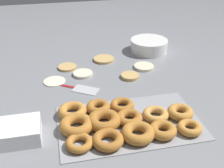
{
  "coord_description": "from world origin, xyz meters",
  "views": [
    {
      "loc": [
        -0.2,
        -1.06,
        0.61
      ],
      "look_at": [
        0.02,
        -0.09,
        0.04
      ],
      "focal_mm": 45.0,
      "sensor_mm": 36.0,
      "label": 1
    }
  ],
  "objects_px": {
    "batter_bowl": "(149,46)",
    "spatula": "(80,89)",
    "pancake_1": "(83,74)",
    "pancake_0": "(144,67)",
    "pancake_4": "(67,67)",
    "pancake_5": "(130,76)",
    "pancake_2": "(104,59)",
    "container_stack": "(16,132)",
    "pancake_3": "(54,81)",
    "donut_tray": "(121,122)"
  },
  "relations": [
    {
      "from": "batter_bowl",
      "to": "spatula",
      "type": "height_order",
      "value": "batter_bowl"
    },
    {
      "from": "batter_bowl",
      "to": "pancake_1",
      "type": "bearing_deg",
      "value": -152.64
    },
    {
      "from": "pancake_0",
      "to": "pancake_1",
      "type": "height_order",
      "value": "same"
    },
    {
      "from": "pancake_4",
      "to": "pancake_5",
      "type": "distance_m",
      "value": 0.31
    },
    {
      "from": "pancake_2",
      "to": "batter_bowl",
      "type": "relative_size",
      "value": 0.52
    },
    {
      "from": "pancake_0",
      "to": "spatula",
      "type": "height_order",
      "value": "pancake_0"
    },
    {
      "from": "pancake_2",
      "to": "container_stack",
      "type": "height_order",
      "value": "container_stack"
    },
    {
      "from": "pancake_0",
      "to": "container_stack",
      "type": "distance_m",
      "value": 0.69
    },
    {
      "from": "pancake_1",
      "to": "pancake_5",
      "type": "distance_m",
      "value": 0.22
    },
    {
      "from": "batter_bowl",
      "to": "pancake_3",
      "type": "bearing_deg",
      "value": -155.38
    },
    {
      "from": "pancake_1",
      "to": "pancake_2",
      "type": "distance_m",
      "value": 0.18
    },
    {
      "from": "pancake_2",
      "to": "pancake_4",
      "type": "relative_size",
      "value": 1.17
    },
    {
      "from": "pancake_3",
      "to": "container_stack",
      "type": "height_order",
      "value": "container_stack"
    },
    {
      "from": "pancake_2",
      "to": "spatula",
      "type": "relative_size",
      "value": 0.47
    },
    {
      "from": "pancake_5",
      "to": "batter_bowl",
      "type": "relative_size",
      "value": 0.41
    },
    {
      "from": "pancake_4",
      "to": "batter_bowl",
      "type": "relative_size",
      "value": 0.44
    },
    {
      "from": "pancake_1",
      "to": "spatula",
      "type": "height_order",
      "value": "pancake_1"
    },
    {
      "from": "pancake_1",
      "to": "container_stack",
      "type": "relative_size",
      "value": 0.58
    },
    {
      "from": "pancake_4",
      "to": "donut_tray",
      "type": "relative_size",
      "value": 0.18
    },
    {
      "from": "pancake_0",
      "to": "pancake_4",
      "type": "bearing_deg",
      "value": 167.98
    },
    {
      "from": "pancake_1",
      "to": "donut_tray",
      "type": "height_order",
      "value": "donut_tray"
    },
    {
      "from": "pancake_3",
      "to": "spatula",
      "type": "xyz_separation_m",
      "value": [
        0.1,
        -0.09,
        -0.0
      ]
    },
    {
      "from": "pancake_0",
      "to": "spatula",
      "type": "relative_size",
      "value": 0.43
    },
    {
      "from": "pancake_0",
      "to": "container_stack",
      "type": "bearing_deg",
      "value": -144.18
    },
    {
      "from": "pancake_1",
      "to": "pancake_4",
      "type": "bearing_deg",
      "value": 126.73
    },
    {
      "from": "pancake_3",
      "to": "container_stack",
      "type": "bearing_deg",
      "value": -110.24
    },
    {
      "from": "pancake_0",
      "to": "batter_bowl",
      "type": "relative_size",
      "value": 0.48
    },
    {
      "from": "pancake_5",
      "to": "spatula",
      "type": "bearing_deg",
      "value": -166.97
    },
    {
      "from": "pancake_0",
      "to": "pancake_5",
      "type": "distance_m",
      "value": 0.12
    },
    {
      "from": "pancake_0",
      "to": "pancake_4",
      "type": "xyz_separation_m",
      "value": [
        -0.36,
        0.08,
        -0.0
      ]
    },
    {
      "from": "donut_tray",
      "to": "container_stack",
      "type": "xyz_separation_m",
      "value": [
        -0.35,
        0.01,
        0.01
      ]
    },
    {
      "from": "pancake_1",
      "to": "pancake_4",
      "type": "height_order",
      "value": "pancake_1"
    },
    {
      "from": "pancake_5",
      "to": "container_stack",
      "type": "xyz_separation_m",
      "value": [
        -0.47,
        -0.33,
        0.02
      ]
    },
    {
      "from": "pancake_4",
      "to": "pancake_1",
      "type": "bearing_deg",
      "value": -53.27
    },
    {
      "from": "pancake_1",
      "to": "pancake_4",
      "type": "xyz_separation_m",
      "value": [
        -0.06,
        0.09,
        -0.0
      ]
    },
    {
      "from": "pancake_4",
      "to": "pancake_2",
      "type": "bearing_deg",
      "value": 14.58
    },
    {
      "from": "pancake_1",
      "to": "pancake_3",
      "type": "xyz_separation_m",
      "value": [
        -0.13,
        -0.04,
        -0.0
      ]
    },
    {
      "from": "pancake_2",
      "to": "container_stack",
      "type": "distance_m",
      "value": 0.66
    },
    {
      "from": "pancake_2",
      "to": "batter_bowl",
      "type": "xyz_separation_m",
      "value": [
        0.26,
        0.06,
        0.03
      ]
    },
    {
      "from": "pancake_5",
      "to": "spatula",
      "type": "height_order",
      "value": "pancake_5"
    },
    {
      "from": "pancake_2",
      "to": "spatula",
      "type": "bearing_deg",
      "value": -120.46
    },
    {
      "from": "pancake_0",
      "to": "container_stack",
      "type": "height_order",
      "value": "container_stack"
    },
    {
      "from": "pancake_3",
      "to": "pancake_5",
      "type": "relative_size",
      "value": 1.17
    },
    {
      "from": "pancake_1",
      "to": "spatula",
      "type": "relative_size",
      "value": 0.41
    },
    {
      "from": "donut_tray",
      "to": "pancake_0",
      "type": "bearing_deg",
      "value": 62.41
    },
    {
      "from": "pancake_5",
      "to": "pancake_1",
      "type": "bearing_deg",
      "value": 161.22
    },
    {
      "from": "pancake_4",
      "to": "donut_tray",
      "type": "distance_m",
      "value": 0.51
    },
    {
      "from": "pancake_3",
      "to": "batter_bowl",
      "type": "bearing_deg",
      "value": 24.62
    },
    {
      "from": "pancake_1",
      "to": "container_stack",
      "type": "distance_m",
      "value": 0.48
    },
    {
      "from": "pancake_1",
      "to": "pancake_5",
      "type": "relative_size",
      "value": 1.1
    }
  ]
}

